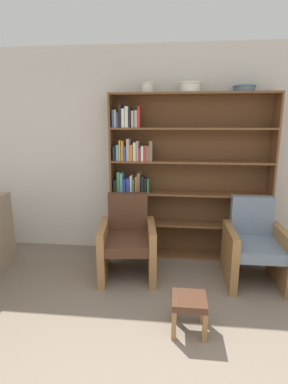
# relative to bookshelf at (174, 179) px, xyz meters

# --- Properties ---
(wall_back) EXTENTS (12.00, 0.06, 2.75)m
(wall_back) POSITION_rel_bookshelf_xyz_m (0.08, 0.17, 0.32)
(wall_back) COLOR silver
(wall_back) RESTS_ON ground
(bookshelf) EXTENTS (2.07, 0.30, 2.14)m
(bookshelf) POSITION_rel_bookshelf_xyz_m (0.00, 0.00, 0.00)
(bookshelf) COLOR brown
(bookshelf) RESTS_ON ground
(bowl_terracotta) EXTENTS (0.17, 0.17, 0.12)m
(bowl_terracotta) POSITION_rel_bookshelf_xyz_m (-0.35, -0.02, 1.15)
(bowl_terracotta) COLOR silver
(bowl_terracotta) RESTS_ON bookshelf
(bowl_slate) EXTENTS (0.28, 0.28, 0.12)m
(bowl_slate) POSITION_rel_bookshelf_xyz_m (0.17, -0.02, 1.15)
(bowl_slate) COLOR silver
(bowl_slate) RESTS_ON bookshelf
(bowl_olive) EXTENTS (0.28, 0.28, 0.08)m
(bowl_olive) POSITION_rel_bookshelf_xyz_m (0.81, -0.02, 1.13)
(bowl_olive) COLOR slate
(bowl_olive) RESTS_ON bookshelf
(armchair_leather) EXTENTS (0.72, 0.76, 0.94)m
(armchair_leather) POSITION_rel_bookshelf_xyz_m (-0.53, -0.61, -0.64)
(armchair_leather) COLOR olive
(armchair_leather) RESTS_ON ground
(armchair_cushioned) EXTENTS (0.64, 0.68, 0.94)m
(armchair_cushioned) POSITION_rel_bookshelf_xyz_m (0.93, -0.61, -0.64)
(armchair_cushioned) COLOR olive
(armchair_cushioned) RESTS_ON ground
(footstool) EXTENTS (0.29, 0.29, 0.32)m
(footstool) POSITION_rel_bookshelf_xyz_m (0.16, -1.57, -0.80)
(footstool) COLOR olive
(footstool) RESTS_ON ground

